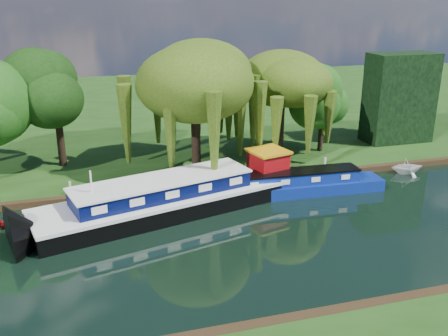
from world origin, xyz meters
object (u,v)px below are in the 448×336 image
object	(u,v)px
white_cruiser	(406,173)
red_dinghy	(27,224)
narrowboat	(296,185)
dutch_barge	(180,196)

from	to	relation	value
white_cruiser	red_dinghy	bearing A→B (deg)	100.00
narrowboat	dutch_barge	bearing A→B (deg)	-174.12
narrowboat	red_dinghy	world-z (taller)	narrowboat
white_cruiser	dutch_barge	bearing A→B (deg)	103.07
dutch_barge	narrowboat	bearing A→B (deg)	-11.49
dutch_barge	red_dinghy	world-z (taller)	dutch_barge
dutch_barge	narrowboat	xyz separation A→B (m)	(8.43, 0.43, -0.30)
dutch_barge	red_dinghy	bearing A→B (deg)	162.39
narrowboat	white_cruiser	size ratio (longest dim) A/B	5.01
dutch_barge	narrowboat	world-z (taller)	dutch_barge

